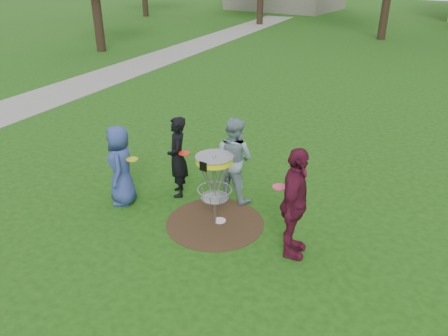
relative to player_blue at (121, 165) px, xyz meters
The scene contains 10 objects.
ground 2.14m from the player_blue, 10.27° to the left, with size 100.00×100.00×0.00m, color #19470F.
dirt_patch 2.14m from the player_blue, 10.27° to the left, with size 1.80×1.80×0.01m, color #47331E.
concrete_path 11.63m from the player_blue, 133.93° to the left, with size 2.20×40.00×0.02m, color #9E9E99.
player_blue is the anchor object (origin of this frame).
player_black 1.11m from the player_blue, 49.76° to the left, with size 0.61×0.40×1.66m, color black.
player_grey 2.18m from the player_blue, 37.64° to the left, with size 0.83×0.65×1.71m, color #809BA5.
player_maroon 3.52m from the player_blue, ahead, with size 1.10×0.46×1.88m, color maroon.
disc_on_grass 2.19m from the player_blue, 12.68° to the left, with size 0.22×0.22×0.02m, color silver.
disc_golf_basket 2.00m from the player_blue, 10.26° to the left, with size 0.66×0.67×1.38m.
held_discs 1.68m from the player_blue, 19.02° to the left, with size 3.17×1.23×0.19m.
Camera 1 is at (3.88, -5.55, 4.42)m, focal length 35.00 mm.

